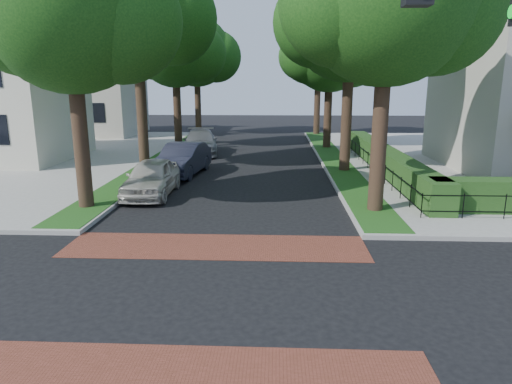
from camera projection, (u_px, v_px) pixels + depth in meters
The scene contains 18 objects.
ground at pixel (198, 295), 10.57m from camera, with size 120.00×120.00×0.00m, color black.
crosswalk_far at pixel (216, 246), 13.67m from camera, with size 9.00×2.20×0.01m, color brown.
crosswalk_near at pixel (165, 383), 7.46m from camera, with size 9.00×2.20×0.01m, color brown.
grass_strip_ne at pixel (333, 158), 28.85m from camera, with size 1.60×29.80×0.02m, color #194313.
grass_strip_nw at pixel (164, 157), 29.31m from camera, with size 1.60×29.80×0.02m, color #194313.
tree_right_mid at pixel (352, 18), 23.27m from camera, with size 8.25×7.09×11.22m.
tree_right_far at pixel (331, 52), 32.24m from camera, with size 7.25×6.23×9.74m.
tree_right_back at pixel (320, 54), 40.90m from camera, with size 7.50×6.45×10.20m.
tree_left_near at pixel (75, 11), 16.12m from camera, with size 7.50×6.45×10.20m.
tree_left_mid at pixel (139, 12), 23.65m from camera, with size 8.00×6.88×11.48m.
tree_left_far at pixel (177, 49), 32.65m from camera, with size 7.00×6.02×9.86m.
tree_left_back at pixel (198, 53), 41.35m from camera, with size 7.75×6.66×10.44m.
hedge_main_road at pixel (386, 159), 24.63m from camera, with size 1.00×18.00×1.20m, color #1D3F15.
fence_main_road at pixel (370, 162), 24.70m from camera, with size 0.06×18.00×0.90m, color black, non-canonical shape.
house_left_far at pixel (85, 80), 41.13m from camera, with size 10.00×9.00×10.14m.
parked_car_front at pixel (152, 177), 19.72m from camera, with size 1.87×4.65×1.58m, color beige.
parked_car_middle at pixel (183, 159), 24.09m from camera, with size 1.78×5.11×1.68m, color #1E202D.
parked_car_rear at pixel (200, 142), 31.26m from camera, with size 2.28×5.60×1.62m, color slate.
Camera 1 is at (1.77, -9.65, 4.79)m, focal length 32.00 mm.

